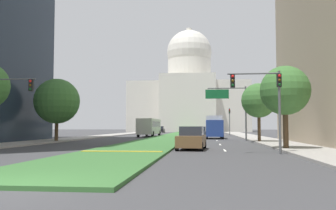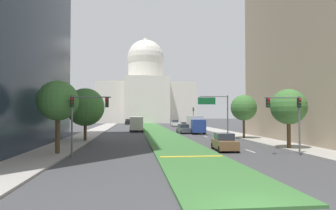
{
  "view_description": "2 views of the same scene",
  "coord_description": "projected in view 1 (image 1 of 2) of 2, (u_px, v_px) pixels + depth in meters",
  "views": [
    {
      "loc": [
        5.21,
        -9.24,
        1.73
      ],
      "look_at": [
        -2.39,
        64.03,
        6.08
      ],
      "focal_mm": 38.52,
      "sensor_mm": 36.0,
      "label": 1
    },
    {
      "loc": [
        -4.65,
        -10.65,
        3.69
      ],
      "look_at": [
        2.59,
        52.08,
        5.44
      ],
      "focal_mm": 31.46,
      "sensor_mm": 36.0,
      "label": 2
    }
  ],
  "objects": [
    {
      "name": "sedan_midblock",
      "position": [
        199.0,
        133.0,
        51.42
      ],
      "size": [
        2.14,
        4.5,
        1.68
      ],
      "color": "#4C5156",
      "rests_on": "ground_plane"
    },
    {
      "name": "grass_median",
      "position": [
        173.0,
        136.0,
        58.59
      ],
      "size": [
        5.68,
        98.65,
        0.14
      ],
      "primitive_type": "cube",
      "color": "#386B33",
      "rests_on": "ground_plane"
    },
    {
      "name": "traffic_light_near_left",
      "position": [
        3.0,
        97.0,
        25.4
      ],
      "size": [
        3.34,
        0.35,
        5.2
      ],
      "color": "#515456",
      "rests_on": "ground_plane"
    },
    {
      "name": "traffic_light_near_right",
      "position": [
        266.0,
        93.0,
        22.57
      ],
      "size": [
        3.34,
        0.35,
        5.2
      ],
      "color": "#515456",
      "rests_on": "ground_plane"
    },
    {
      "name": "sidewalk_left",
      "position": [
        89.0,
        137.0,
        54.42
      ],
      "size": [
        4.0,
        98.65,
        0.15
      ],
      "primitive_type": "cube",
      "color": "#9E9991",
      "rests_on": "ground_plane"
    },
    {
      "name": "sedan_very_far",
      "position": [
        161.0,
        130.0,
        96.03
      ],
      "size": [
        1.88,
        4.42,
        1.76
      ],
      "color": "black",
      "rests_on": "ground_plane"
    },
    {
      "name": "ground_plane",
      "position": [
        176.0,
        136.0,
        64.03
      ],
      "size": [
        260.0,
        260.0,
        0.0
      ],
      "primitive_type": "plane",
      "color": "#3D3D3F"
    },
    {
      "name": "traffic_light_far_right",
      "position": [
        230.0,
        118.0,
        68.79
      ],
      "size": [
        0.28,
        0.35,
        5.2
      ],
      "color": "#515456",
      "rests_on": "ground_plane"
    },
    {
      "name": "median_curb_nose",
      "position": [
        122.0,
        151.0,
        22.51
      ],
      "size": [
        5.11,
        0.5,
        0.04
      ],
      "primitive_type": "cube",
      "color": "gold",
      "rests_on": "grass_median"
    },
    {
      "name": "box_truck_delivery",
      "position": [
        214.0,
        127.0,
        50.51
      ],
      "size": [
        2.4,
        6.4,
        3.2
      ],
      "color": "navy",
      "rests_on": "ground_plane"
    },
    {
      "name": "capitol_building",
      "position": [
        189.0,
        95.0,
        118.39
      ],
      "size": [
        37.96,
        25.32,
        34.48
      ],
      "color": "silver",
      "rests_on": "ground_plane"
    },
    {
      "name": "street_tree_right_mid",
      "position": [
        259.0,
        101.0,
        38.22
      ],
      "size": [
        3.68,
        3.68,
        6.31
      ],
      "color": "#4C3823",
      "rests_on": "ground_plane"
    },
    {
      "name": "lane_dashes_right",
      "position": [
        216.0,
        139.0,
        49.22
      ],
      "size": [
        0.16,
        55.4,
        0.01
      ],
      "color": "silver",
      "rests_on": "ground_plane"
    },
    {
      "name": "street_tree_left_mid",
      "position": [
        57.0,
        101.0,
        39.45
      ],
      "size": [
        4.94,
        4.94,
        6.95
      ],
      "color": "#4C3823",
      "rests_on": "ground_plane"
    },
    {
      "name": "city_bus",
      "position": [
        149.0,
        126.0,
        60.58
      ],
      "size": [
        2.62,
        11.0,
        2.95
      ],
      "color": "beige",
      "rests_on": "ground_plane"
    },
    {
      "name": "sedan_far_horizon",
      "position": [
        212.0,
        130.0,
        79.65
      ],
      "size": [
        2.04,
        4.51,
        1.79
      ],
      "color": "silver",
      "rests_on": "ground_plane"
    },
    {
      "name": "sedan_distant",
      "position": [
        215.0,
        132.0,
        64.78
      ],
      "size": [
        2.02,
        4.58,
        1.62
      ],
      "color": "black",
      "rests_on": "ground_plane"
    },
    {
      "name": "overhead_guide_sign",
      "position": [
        231.0,
        102.0,
        43.12
      ],
      "size": [
        4.89,
        0.2,
        6.5
      ],
      "color": "#515456",
      "rests_on": "ground_plane"
    },
    {
      "name": "sidewalk_right",
      "position": [
        255.0,
        138.0,
        51.88
      ],
      "size": [
        4.0,
        98.65,
        0.15
      ],
      "primitive_type": "cube",
      "color": "#9E9991",
      "rests_on": "ground_plane"
    },
    {
      "name": "street_tree_right_near",
      "position": [
        285.0,
        91.0,
        26.36
      ],
      "size": [
        3.62,
        3.62,
        6.16
      ],
      "color": "#4C3823",
      "rests_on": "ground_plane"
    },
    {
      "name": "sedan_lead_stopped",
      "position": [
        192.0,
        139.0,
        26.63
      ],
      "size": [
        2.19,
        4.28,
        1.72
      ],
      "color": "brown",
      "rests_on": "ground_plane"
    }
  ]
}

